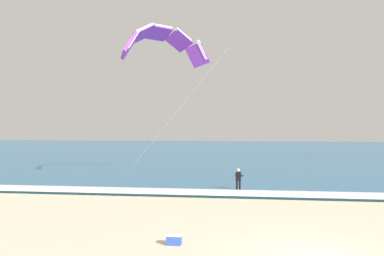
{
  "coord_description": "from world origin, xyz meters",
  "views": [
    {
      "loc": [
        -1.7,
        -16.68,
        4.45
      ],
      "look_at": [
        -6.74,
        15.95,
        4.47
      ],
      "focal_mm": 42.22,
      "sensor_mm": 36.0,
      "label": 1
    }
  ],
  "objects_px": {
    "surfboard": "(238,193)",
    "kitesurfer": "(238,179)",
    "kite_primary": "(163,42)",
    "cooler_box": "(174,239)"
  },
  "relations": [
    {
      "from": "surfboard",
      "to": "kitesurfer",
      "type": "distance_m",
      "value": 0.91
    },
    {
      "from": "kitesurfer",
      "to": "cooler_box",
      "type": "relative_size",
      "value": 2.91
    },
    {
      "from": "kitesurfer",
      "to": "surfboard",
      "type": "bearing_deg",
      "value": -100.64
    },
    {
      "from": "kitesurfer",
      "to": "cooler_box",
      "type": "height_order",
      "value": "kitesurfer"
    },
    {
      "from": "cooler_box",
      "to": "surfboard",
      "type": "bearing_deg",
      "value": 83.07
    },
    {
      "from": "surfboard",
      "to": "kite_primary",
      "type": "xyz_separation_m",
      "value": [
        -6.52,
        5.49,
        11.62
      ]
    },
    {
      "from": "kitesurfer",
      "to": "kite_primary",
      "type": "bearing_deg",
      "value": 140.03
    },
    {
      "from": "kitesurfer",
      "to": "cooler_box",
      "type": "xyz_separation_m",
      "value": [
        -1.73,
        -14.19,
        -0.74
      ]
    },
    {
      "from": "kitesurfer",
      "to": "cooler_box",
      "type": "bearing_deg",
      "value": -96.93
    },
    {
      "from": "surfboard",
      "to": "kite_primary",
      "type": "bearing_deg",
      "value": 139.92
    }
  ]
}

